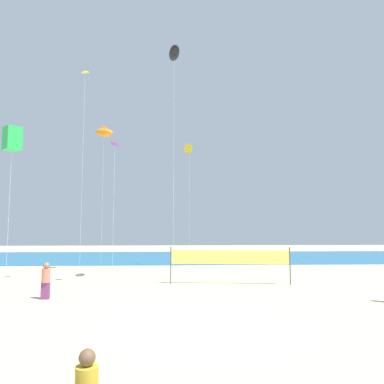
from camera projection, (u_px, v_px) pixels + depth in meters
ground_plane at (199, 324)px, 14.01m from camera, size 120.00×120.00×0.00m
ocean_band at (183, 257)px, 45.24m from camera, size 120.00×20.00×0.01m
beachgoer_coral_shirt at (46, 279)px, 18.88m from camera, size 0.43×0.43×1.87m
volleyball_net at (230, 259)px, 23.89m from camera, size 7.78×0.94×2.40m
kite_yellow_delta at (189, 149)px, 34.88m from camera, size 0.99×0.90×11.62m
kite_orange_inflatable at (104, 133)px, 31.39m from camera, size 2.16×1.86×12.34m
kite_black_inflatable at (174, 53)px, 25.24m from camera, size 0.91×2.04×16.20m
kite_violet_diamond at (115, 146)px, 24.10m from camera, size 0.71×0.71×9.36m
kite_green_box at (12, 139)px, 17.10m from camera, size 0.96×0.96×8.36m
kite_yellow_diamond at (85, 78)px, 24.50m from camera, size 0.67×0.68×14.20m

